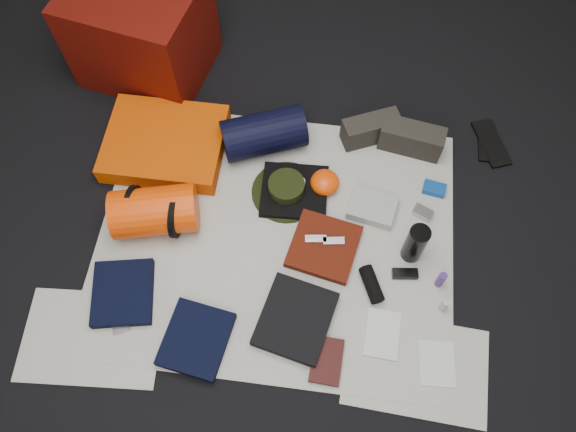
# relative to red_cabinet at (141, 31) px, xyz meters

# --- Properties ---
(floor) EXTENTS (4.50, 4.50, 0.02)m
(floor) POSITION_rel_red_cabinet_xyz_m (0.79, -0.92, -0.26)
(floor) COLOR black
(floor) RESTS_ON ground
(newspaper_mat) EXTENTS (1.60, 1.30, 0.01)m
(newspaper_mat) POSITION_rel_red_cabinet_xyz_m (0.79, -0.92, -0.25)
(newspaper_mat) COLOR silver
(newspaper_mat) RESTS_ON floor
(newspaper_sheet_front_left) EXTENTS (0.61, 0.44, 0.00)m
(newspaper_sheet_front_left) POSITION_rel_red_cabinet_xyz_m (0.09, -1.47, -0.25)
(newspaper_sheet_front_left) COLOR silver
(newspaper_sheet_front_left) RESTS_ON floor
(newspaper_sheet_front_right) EXTENTS (0.60, 0.43, 0.00)m
(newspaper_sheet_front_right) POSITION_rel_red_cabinet_xyz_m (1.44, -1.42, -0.25)
(newspaper_sheet_front_right) COLOR silver
(newspaper_sheet_front_right) RESTS_ON floor
(red_cabinet) EXTENTS (0.70, 0.62, 0.51)m
(red_cabinet) POSITION_rel_red_cabinet_xyz_m (0.00, 0.00, 0.00)
(red_cabinet) COLOR #540C06
(red_cabinet) RESTS_ON floor
(sleeping_pad) EXTENTS (0.56, 0.46, 0.10)m
(sleeping_pad) POSITION_rel_red_cabinet_xyz_m (0.20, -0.51, -0.20)
(sleeping_pad) COLOR #D64702
(sleeping_pad) RESTS_ON newspaper_mat
(stuff_sack) EXTENTS (0.41, 0.30, 0.22)m
(stuff_sack) POSITION_rel_red_cabinet_xyz_m (0.25, -0.91, -0.14)
(stuff_sack) COLOR #EF3E03
(stuff_sack) RESTS_ON newspaper_mat
(sack_strap_left) EXTENTS (0.02, 0.22, 0.22)m
(sack_strap_left) POSITION_rel_red_cabinet_xyz_m (0.15, -0.91, -0.14)
(sack_strap_left) COLOR black
(sack_strap_left) RESTS_ON newspaper_mat
(sack_strap_right) EXTENTS (0.03, 0.22, 0.22)m
(sack_strap_right) POSITION_rel_red_cabinet_xyz_m (0.35, -0.91, -0.14)
(sack_strap_right) COLOR black
(sack_strap_right) RESTS_ON newspaper_mat
(navy_duffel) EXTENTS (0.44, 0.34, 0.20)m
(navy_duffel) POSITION_rel_red_cabinet_xyz_m (0.67, -0.43, -0.14)
(navy_duffel) COLOR black
(navy_duffel) RESTS_ON newspaper_mat
(boonie_brim) EXTENTS (0.37, 0.37, 0.01)m
(boonie_brim) POSITION_rel_red_cabinet_xyz_m (0.81, -0.68, -0.24)
(boonie_brim) COLOR black
(boonie_brim) RESTS_ON newspaper_mat
(boonie_crown) EXTENTS (0.17, 0.17, 0.07)m
(boonie_crown) POSITION_rel_red_cabinet_xyz_m (0.81, -0.68, -0.20)
(boonie_crown) COLOR black
(boonie_crown) RESTS_ON boonie_brim
(hiking_boot_left) EXTENTS (0.30, 0.21, 0.14)m
(hiking_boot_left) POSITION_rel_red_cabinet_xyz_m (1.18, -0.32, -0.18)
(hiking_boot_left) COLOR #2A2821
(hiking_boot_left) RESTS_ON newspaper_mat
(hiking_boot_right) EXTENTS (0.32, 0.16, 0.15)m
(hiking_boot_right) POSITION_rel_red_cabinet_xyz_m (1.38, -0.35, -0.17)
(hiking_boot_right) COLOR #2A2821
(hiking_boot_right) RESTS_ON newspaper_mat
(flip_flop_left) EXTENTS (0.19, 0.29, 0.02)m
(flip_flop_left) POSITION_rel_red_cabinet_xyz_m (1.78, -0.28, -0.25)
(flip_flop_left) COLOR black
(flip_flop_left) RESTS_ON floor
(flip_flop_right) EXTENTS (0.09, 0.23, 0.01)m
(flip_flop_right) POSITION_rel_red_cabinet_xyz_m (1.76, -0.27, -0.25)
(flip_flop_right) COLOR black
(flip_flop_right) RESTS_ON floor
(trousers_navy_a) EXTENTS (0.30, 0.33, 0.05)m
(trousers_navy_a) POSITION_rel_red_cabinet_xyz_m (0.18, -1.27, -0.22)
(trousers_navy_a) COLOR black
(trousers_navy_a) RESTS_ON newspaper_mat
(trousers_navy_b) EXTENTS (0.30, 0.33, 0.05)m
(trousers_navy_b) POSITION_rel_red_cabinet_xyz_m (0.53, -1.43, -0.22)
(trousers_navy_b) COLOR black
(trousers_navy_b) RESTS_ON newspaper_mat
(trousers_charcoal) EXTENTS (0.35, 0.38, 0.05)m
(trousers_charcoal) POSITION_rel_red_cabinet_xyz_m (0.93, -1.29, -0.22)
(trousers_charcoal) COLOR black
(trousers_charcoal) RESTS_ON newspaper_mat
(black_tshirt) EXTENTS (0.32, 0.30, 0.03)m
(black_tshirt) POSITION_rel_red_cabinet_xyz_m (0.85, -0.68, -0.23)
(black_tshirt) COLOR black
(black_tshirt) RESTS_ON newspaper_mat
(red_shirt) EXTENTS (0.34, 0.34, 0.04)m
(red_shirt) POSITION_rel_red_cabinet_xyz_m (1.02, -0.94, -0.23)
(red_shirt) COLOR #4F1408
(red_shirt) RESTS_ON newspaper_mat
(orange_stuff_sack) EXTENTS (0.15, 0.15, 0.09)m
(orange_stuff_sack) POSITION_rel_red_cabinet_xyz_m (0.99, -0.63, -0.20)
(orange_stuff_sack) COLOR #EF3E03
(orange_stuff_sack) RESTS_ON newspaper_mat
(first_aid_pouch) EXTENTS (0.24, 0.19, 0.05)m
(first_aid_pouch) POSITION_rel_red_cabinet_xyz_m (1.22, -0.72, -0.22)
(first_aid_pouch) COLOR #919992
(first_aid_pouch) RESTS_ON newspaper_mat
(water_bottle) EXTENTS (0.11, 0.11, 0.23)m
(water_bottle) POSITION_rel_red_cabinet_xyz_m (1.40, -0.92, -0.13)
(water_bottle) COLOR black
(water_bottle) RESTS_ON newspaper_mat
(speaker) EXTENTS (0.12, 0.17, 0.06)m
(speaker) POSITION_rel_red_cabinet_xyz_m (1.24, -1.10, -0.22)
(speaker) COLOR black
(speaker) RESTS_ON newspaper_mat
(compact_camera) EXTENTS (0.10, 0.08, 0.03)m
(compact_camera) POSITION_rel_red_cabinet_xyz_m (1.45, -0.72, -0.23)
(compact_camera) COLOR #B9B9BE
(compact_camera) RESTS_ON newspaper_mat
(cyan_case) EXTENTS (0.11, 0.08, 0.03)m
(cyan_case) POSITION_rel_red_cabinet_xyz_m (1.50, -0.58, -0.23)
(cyan_case) COLOR navy
(cyan_case) RESTS_ON newspaper_mat
(toiletry_purple) EXTENTS (0.03, 0.03, 0.10)m
(toiletry_purple) POSITION_rel_red_cabinet_xyz_m (1.53, -1.05, -0.20)
(toiletry_purple) COLOR #442578
(toiletry_purple) RESTS_ON newspaper_mat
(toiletry_clear) EXTENTS (0.04, 0.04, 0.09)m
(toiletry_clear) POSITION_rel_red_cabinet_xyz_m (1.54, -1.16, -0.20)
(toiletry_clear) COLOR #A9ADA9
(toiletry_clear) RESTS_ON newspaper_mat
(paperback_book) EXTENTS (0.13, 0.20, 0.03)m
(paperback_book) POSITION_rel_red_cabinet_xyz_m (1.08, -1.44, -0.23)
(paperback_book) COLOR black
(paperback_book) RESTS_ON newspaper_mat
(map_booklet) EXTENTS (0.15, 0.22, 0.01)m
(map_booklet) POSITION_rel_red_cabinet_xyz_m (1.30, -1.30, -0.24)
(map_booklet) COLOR beige
(map_booklet) RESTS_ON newspaper_mat
(map_printout) EXTENTS (0.16, 0.19, 0.01)m
(map_printout) POSITION_rel_red_cabinet_xyz_m (1.53, -1.39, -0.24)
(map_printout) COLOR beige
(map_printout) RESTS_ON newspaper_mat
(sunglasses) EXTENTS (0.12, 0.06, 0.03)m
(sunglasses) POSITION_rel_red_cabinet_xyz_m (1.38, -1.02, -0.23)
(sunglasses) COLOR black
(sunglasses) RESTS_ON newspaper_mat
(key_cluster) EXTENTS (0.09, 0.09, 0.01)m
(key_cluster) POSITION_rel_red_cabinet_xyz_m (0.20, -1.40, -0.24)
(key_cluster) COLOR #B9B9BE
(key_cluster) RESTS_ON newspaper_mat
(tape_roll) EXTENTS (0.05, 0.05, 0.04)m
(tape_roll) POSITION_rel_red_cabinet_xyz_m (0.87, -0.65, -0.20)
(tape_roll) COLOR silver
(tape_roll) RESTS_ON black_tshirt
(energy_bar_a) EXTENTS (0.10, 0.05, 0.01)m
(energy_bar_a) POSITION_rel_red_cabinet_xyz_m (0.98, -0.92, -0.20)
(energy_bar_a) COLOR #B9B9BE
(energy_bar_a) RESTS_ON red_shirt
(energy_bar_b) EXTENTS (0.10, 0.05, 0.01)m
(energy_bar_b) POSITION_rel_red_cabinet_xyz_m (1.06, -0.92, -0.20)
(energy_bar_b) COLOR #B9B9BE
(energy_bar_b) RESTS_ON red_shirt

